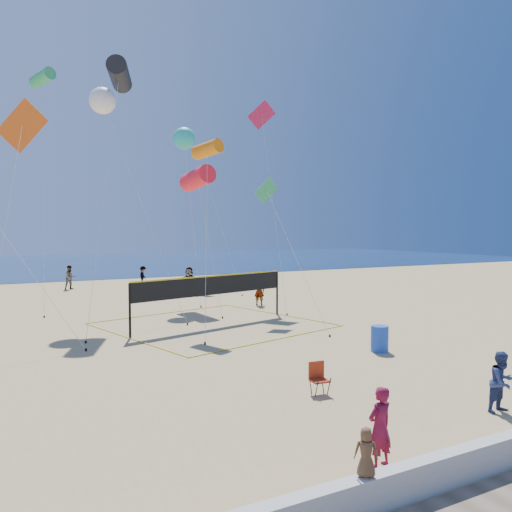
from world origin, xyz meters
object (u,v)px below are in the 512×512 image
woman (380,427)px  trash_barrel (380,339)px  camp_chair (318,376)px  volleyball_net (212,291)px

woman → trash_barrel: bearing=-138.2°
camp_chair → trash_barrel: bearing=36.9°
camp_chair → trash_barrel: size_ratio=1.01×
volleyball_net → trash_barrel: bearing=-80.4°
trash_barrel → volleyball_net: 8.50m
woman → trash_barrel: woman is taller
camp_chair → trash_barrel: (4.76, 2.87, -0.01)m
trash_barrel → volleyball_net: size_ratio=0.09×
woman → volleyball_net: bearing=-107.1°
volleyball_net → woman: bearing=-115.2°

